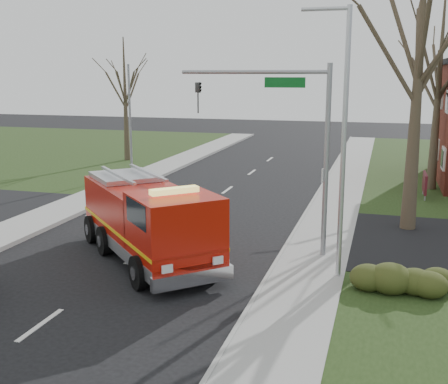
# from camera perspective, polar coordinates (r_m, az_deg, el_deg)

# --- Properties ---
(ground) EXTENTS (120.00, 120.00, 0.00)m
(ground) POSITION_cam_1_polar(r_m,az_deg,el_deg) (20.69, -8.80, -6.36)
(ground) COLOR black
(ground) RESTS_ON ground
(sidewalk_right) EXTENTS (2.40, 80.00, 0.15)m
(sidewalk_right) POSITION_cam_1_polar(r_m,az_deg,el_deg) (19.01, 8.58, -7.79)
(sidewalk_right) COLOR gray
(sidewalk_right) RESTS_ON ground
(health_center_sign) EXTENTS (0.12, 2.00, 1.40)m
(health_center_sign) POSITION_cam_1_polar(r_m,az_deg,el_deg) (30.85, 19.72, 0.85)
(health_center_sign) COLOR #4D121B
(health_center_sign) RESTS_ON ground
(hedge_corner) EXTENTS (2.80, 2.00, 0.90)m
(hedge_corner) POSITION_cam_1_polar(r_m,az_deg,el_deg) (17.78, 17.26, -7.90)
(hedge_corner) COLOR #2F3C16
(hedge_corner) RESTS_ON lawn_right
(bare_tree_near) EXTENTS (6.00, 6.00, 12.00)m
(bare_tree_near) POSITION_cam_1_polar(r_m,az_deg,el_deg) (23.81, 19.29, 13.63)
(bare_tree_near) COLOR #3A2F22
(bare_tree_near) RESTS_ON ground
(bare_tree_far) EXTENTS (5.25, 5.25, 10.50)m
(bare_tree_far) POSITION_cam_1_polar(r_m,az_deg,el_deg) (32.87, 21.06, 11.25)
(bare_tree_far) COLOR #3A2F22
(bare_tree_far) RESTS_ON ground
(bare_tree_left) EXTENTS (4.50, 4.50, 9.00)m
(bare_tree_left) POSITION_cam_1_polar(r_m,az_deg,el_deg) (42.02, -10.05, 10.58)
(bare_tree_left) COLOR #3A2F22
(bare_tree_left) RESTS_ON ground
(traffic_signal_mast) EXTENTS (5.29, 0.18, 6.80)m
(traffic_signal_mast) POSITION_cam_1_polar(r_m,az_deg,el_deg) (19.61, 6.71, 6.77)
(traffic_signal_mast) COLOR gray
(traffic_signal_mast) RESTS_ON ground
(streetlight_pole) EXTENTS (1.48, 0.16, 8.40)m
(streetlight_pole) POSITION_cam_1_polar(r_m,az_deg,el_deg) (17.42, 11.90, 5.43)
(streetlight_pole) COLOR #B7BABF
(streetlight_pole) RESTS_ON ground
(utility_pole_far) EXTENTS (0.14, 0.14, 7.00)m
(utility_pole_far) POSITION_cam_1_polar(r_m,az_deg,el_deg) (35.34, -9.51, 7.02)
(utility_pole_far) COLOR gray
(utility_pole_far) RESTS_ON ground
(fire_engine) EXTENTS (7.03, 7.17, 3.02)m
(fire_engine) POSITION_cam_1_polar(r_m,az_deg,el_deg) (19.75, -7.64, -3.07)
(fire_engine) COLOR #AD1307
(fire_engine) RESTS_ON ground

